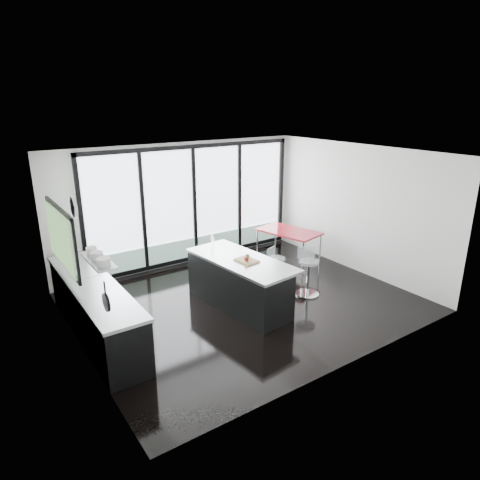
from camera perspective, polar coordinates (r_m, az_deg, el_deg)
floor at (r=8.27m, az=0.61°, el=-8.25°), size 6.00×5.00×0.00m
ceiling at (r=7.44m, az=0.69°, el=11.38°), size 6.00×5.00×0.00m
wall_back at (r=9.94m, az=-6.28°, el=4.11°), size 6.00×0.09×2.80m
wall_front at (r=6.00m, az=14.55°, el=-4.91°), size 6.00×0.00×2.80m
wall_left at (r=6.79m, az=-21.78°, el=-1.42°), size 0.26×5.00×2.80m
wall_right at (r=9.72m, az=15.32°, el=4.01°), size 0.00×5.00×2.80m
counter_cabinets at (r=7.38m, az=-18.72°, el=-8.74°), size 0.69×3.24×1.36m
island at (r=7.95m, az=-0.23°, el=-5.68°), size 1.17×2.33×1.19m
bar_stool_near at (r=8.51m, az=9.05°, el=-4.97°), size 0.60×0.60×0.73m
bar_stool_far at (r=8.81m, az=4.88°, el=-4.29°), size 0.52×0.52×0.64m
red_table at (r=10.17m, az=6.45°, el=-0.80°), size 1.12×1.57×0.76m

